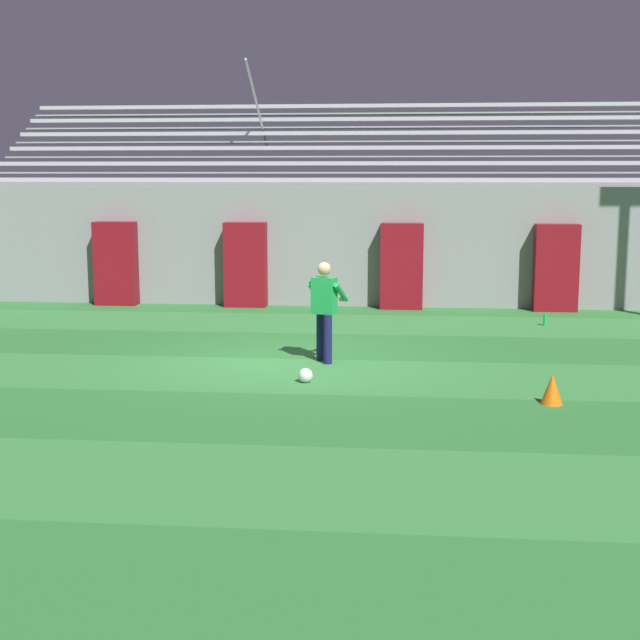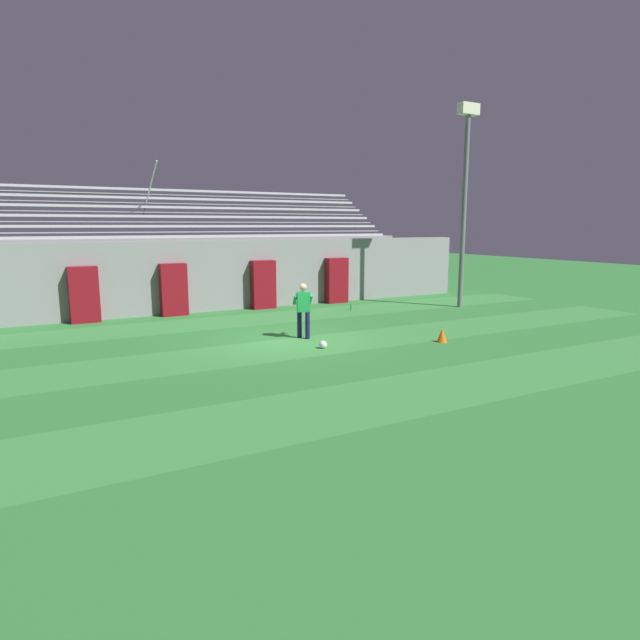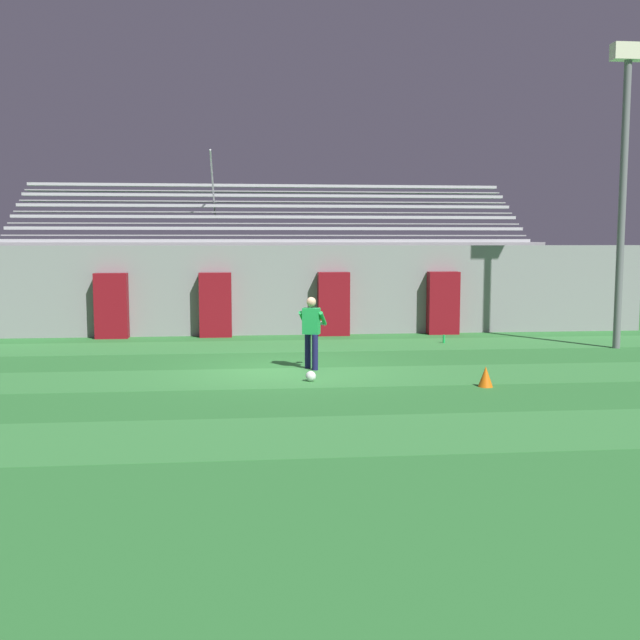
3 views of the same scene
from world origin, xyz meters
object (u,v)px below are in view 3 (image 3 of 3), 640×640
Objects in this scene: padding_pillar_gate_right at (334,304)px; traffic_cone at (486,377)px; water_bottle at (444,339)px; goalkeeper at (311,328)px; padding_pillar_far_left at (111,306)px; padding_pillar_gate_left at (216,305)px; padding_pillar_far_right at (443,303)px; soccer_ball at (311,376)px; floodlight_pole at (624,159)px.

traffic_cone is at bearing -76.19° from padding_pillar_gate_right.
traffic_cone is at bearing -97.79° from water_bottle.
padding_pillar_gate_right is 6.19m from goalkeeper.
padding_pillar_far_left is 8.23× the size of water_bottle.
padding_pillar_gate_right is at bearing 0.00° from padding_pillar_gate_left.
padding_pillar_gate_left is 3.65m from padding_pillar_gate_right.
goalkeeper is at bearing 143.73° from traffic_cone.
padding_pillar_gate_right is 1.00× the size of padding_pillar_far_right.
water_bottle is at bearing 82.21° from traffic_cone.
padding_pillar_far_left is 4.71× the size of traffic_cone.
padding_pillar_gate_left is at bearing 106.62° from soccer_ball.
traffic_cone is at bearing -55.99° from padding_pillar_gate_left.
goalkeeper reaches higher than traffic_cone.
floodlight_pole is (7.44, -3.54, 4.16)m from padding_pillar_gate_right.
padding_pillar_far_right is at bearing 0.00° from padding_pillar_far_left.
water_bottle is (2.97, -2.07, -0.87)m from padding_pillar_gate_right.
soccer_ball is at bearing -95.77° from goalkeeper.
soccer_ball is at bearing -128.41° from water_bottle.
goalkeeper is 7.59× the size of soccer_ball.
floodlight_pole is at bearing -13.98° from padding_pillar_far_left.
padding_pillar_gate_left reaches higher than water_bottle.
padding_pillar_far_left is at bearing 166.02° from floodlight_pole.
goalkeeper is 5.86m from water_bottle.
soccer_ball is 3.61m from traffic_cone.
padding_pillar_gate_left is at bearing 180.00° from padding_pillar_gate_right.
padding_pillar_far_right reaches higher than water_bottle.
padding_pillar_gate_left and padding_pillar_gate_right have the same top height.
water_bottle is at bearing 161.79° from floodlight_pole.
floodlight_pole is 6.88m from water_bottle.
padding_pillar_far_right is at bearing 75.92° from water_bottle.
traffic_cone reaches higher than water_bottle.
padding_pillar_far_right is 9.05m from soccer_ball.
floodlight_pole is 19.41× the size of traffic_cone.
goalkeeper is (-1.24, -6.06, -0.03)m from padding_pillar_gate_right.
traffic_cone is (3.33, -2.44, -0.74)m from goalkeeper.
floodlight_pole is 33.96× the size of water_bottle.
padding_pillar_gate_left and padding_pillar_far_left have the same top height.
padding_pillar_gate_left is at bearing 162.65° from water_bottle.
traffic_cone is (-1.40, -8.51, -0.78)m from padding_pillar_far_right.
padding_pillar_gate_right is 1.00× the size of padding_pillar_far_left.
padding_pillar_far_right reaches higher than soccer_ball.
padding_pillar_far_right is 8.23× the size of water_bottle.
traffic_cone is 6.50m from water_bottle.
floodlight_pole is at bearing 24.54° from soccer_ball.
padding_pillar_gate_left is 1.18× the size of goalkeeper.
floodlight_pole is at bearing -41.86° from padding_pillar_far_right.
floodlight_pole reaches higher than padding_pillar_gate_left.
padding_pillar_far_right is at bearing 0.00° from padding_pillar_gate_left.
water_bottle is (-4.47, 1.47, -5.02)m from floodlight_pole.
padding_pillar_gate_right is 0.24× the size of floodlight_pole.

